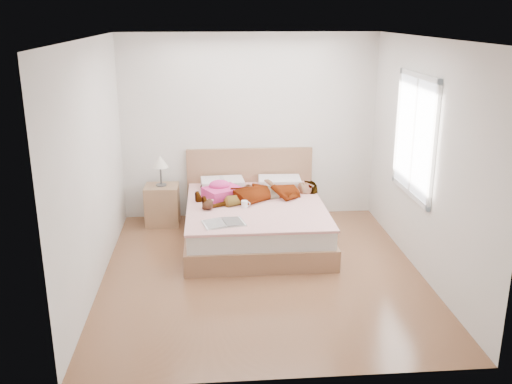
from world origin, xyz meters
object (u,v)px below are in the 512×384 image
nightstand (162,202)px  coffee_mug (245,204)px  towel (222,191)px  plush_toy (208,204)px  bed (255,219)px  phone (222,178)px  magazine (224,223)px  woman (261,189)px

nightstand → coffee_mug: bearing=-38.6°
towel → plush_toy: size_ratio=2.56×
plush_toy → bed: bearing=21.8°
phone → bed: 0.80m
coffee_mug → plush_toy: (-0.46, -0.02, 0.01)m
magazine → plush_toy: bearing=108.4°
woman → phone: (-0.50, 0.40, 0.05)m
woman → bed: size_ratio=0.82×
phone → magazine: size_ratio=0.17×
phone → coffee_mug: phone is taller
plush_toy → nightstand: (-0.64, 0.89, -0.24)m
towel → woman: bearing=-3.0°
magazine → plush_toy: (-0.18, 0.53, 0.05)m
towel → plush_toy: (-0.18, -0.42, -0.04)m
woman → towel: 0.51m
woman → bed: 0.39m
woman → phone: bearing=-146.1°
towel → nightstand: bearing=150.2°
nightstand → magazine: bearing=-60.1°
phone → nightstand: nightstand is taller
phone → magazine: 1.33m
plush_toy → nightstand: bearing=125.8°
magazine → plush_toy: plush_toy is taller
towel → coffee_mug: 0.49m
coffee_mug → phone: bearing=108.6°
magazine → plush_toy: size_ratio=2.36×
coffee_mug → bed: bearing=57.2°
coffee_mug → nightstand: nightstand is taller
woman → magazine: woman is taller
bed → magazine: size_ratio=3.94×
bed → coffee_mug: bearing=-122.8°
towel → coffee_mug: bearing=-55.8°
phone → plush_toy: (-0.20, -0.79, -0.11)m
towel → coffee_mug: towel is taller
towel → coffee_mug: size_ratio=4.90×
towel → magazine: size_ratio=1.09×
magazine → nightstand: 1.66m
towel → nightstand: 0.99m
towel → magazine: towel is taller
woman → nightstand: nightstand is taller
phone → towel: bearing=-109.3°
magazine → coffee_mug: size_ratio=4.51×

